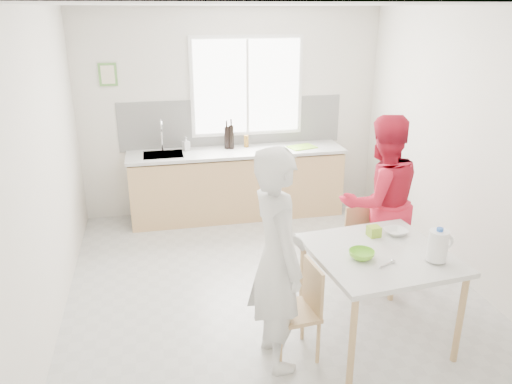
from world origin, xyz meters
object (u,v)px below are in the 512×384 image
dining_table (379,261)px  chair_far (365,244)px  milk_jug (438,245)px  wine_bottle_a (231,137)px  chair_left (300,307)px  wine_bottle_b (227,137)px  person_white (277,260)px  person_red (380,202)px  bowl_white (396,232)px  bowl_green (362,255)px

dining_table → chair_far: (0.27, 0.84, -0.28)m
milk_jug → wine_bottle_a: bearing=102.6°
dining_table → chair_left: 0.75m
milk_jug → wine_bottle_b: size_ratio=0.89×
dining_table → chair_far: chair_far is taller
person_white → person_red: size_ratio=1.02×
milk_jug → person_red: bearing=81.3°
bowl_white → chair_left: bearing=-160.3°
wine_bottle_b → wine_bottle_a: bearing=-9.8°
chair_far → wine_bottle_b: (-1.05, 2.18, 0.61)m
chair_left → person_red: bearing=125.7°
dining_table → person_white: 0.90m
milk_jug → wine_bottle_a: wine_bottle_a is taller
dining_table → chair_far: size_ratio=1.41×
chair_far → wine_bottle_a: (-0.99, 2.17, 0.62)m
person_red → wine_bottle_b: bearing=-66.3°
person_red → wine_bottle_a: 2.40m
bowl_green → chair_left: bearing=179.7°
person_white → wine_bottle_b: person_white is taller
dining_table → milk_jug: size_ratio=4.34×
person_white → milk_jug: 1.25m
bowl_white → milk_jug: milk_jug is taller
person_white → chair_far: bearing=-56.7°
person_red → milk_jug: person_red is taller
chair_left → wine_bottle_a: bearing=175.1°
person_white → person_red: person_white is taller
bowl_green → milk_jug: (0.54, -0.18, 0.11)m
dining_table → bowl_white: 0.41m
person_white → person_red: bearing=-58.4°
bowl_white → milk_jug: bearing=-81.9°
dining_table → milk_jug: (0.35, -0.25, 0.23)m
chair_left → milk_jug: bearing=74.5°
bowl_green → wine_bottle_a: size_ratio=0.64×
chair_left → dining_table: bearing=90.0°
bowl_white → person_white: bearing=-162.6°
wine_bottle_a → bowl_green: bearing=-80.4°
person_white → milk_jug: person_white is taller
bowl_white → wine_bottle_a: size_ratio=0.61×
person_white → person_red: (1.30, 0.98, -0.02)m
dining_table → milk_jug: 0.49m
milk_jug → wine_bottle_a: size_ratio=0.84×
dining_table → wine_bottle_b: (-0.77, 3.02, 0.33)m
wine_bottle_b → dining_table: bearing=-75.6°
wine_bottle_a → person_red: bearing=-61.8°
dining_table → bowl_green: 0.24m
person_red → bowl_green: (-0.61, -0.97, -0.02)m
person_red → dining_table: bearing=59.7°
dining_table → person_white: size_ratio=0.65×
chair_far → bowl_white: bowl_white is taller
milk_jug → chair_left: bearing=164.5°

